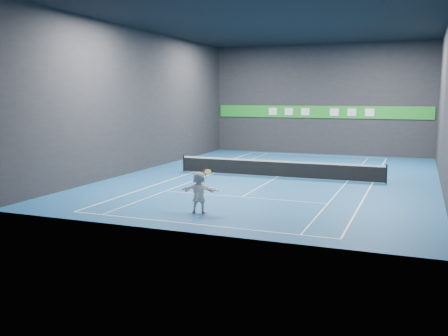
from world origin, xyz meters
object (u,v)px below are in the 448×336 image
at_px(tennis_ball, 190,135).
at_px(tennis_net, 277,168).
at_px(tennis_racket, 206,173).
at_px(player, 199,192).

xyz_separation_m(tennis_ball, tennis_net, (0.95, 10.08, -2.66)).
height_order(tennis_net, tennis_racket, tennis_racket).
xyz_separation_m(player, tennis_racket, (0.31, 0.05, 0.82)).
bearing_deg(player, tennis_racket, 179.93).
bearing_deg(player, tennis_net, -102.04).
distance_m(player, tennis_net, 10.16).
height_order(tennis_ball, tennis_racket, tennis_ball).
relative_size(tennis_net, tennis_racket, 20.77).
bearing_deg(tennis_ball, player, -9.52).
bearing_deg(tennis_racket, tennis_net, 88.62).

